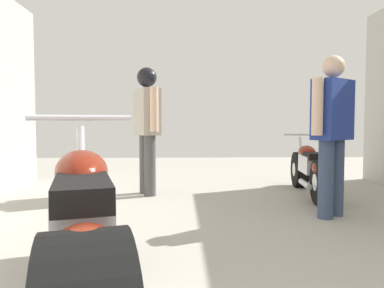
{
  "coord_description": "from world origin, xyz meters",
  "views": [
    {
      "loc": [
        -0.37,
        0.38,
        1.0
      ],
      "look_at": [
        -0.28,
        3.31,
        0.83
      ],
      "focal_mm": 33.82,
      "sensor_mm": 36.0,
      "label": 1
    }
  ],
  "objects": [
    {
      "name": "mechanic_in_blue",
      "position": [
        1.22,
        4.14,
        0.96
      ],
      "size": [
        0.61,
        0.5,
        1.7
      ],
      "color": "#384766",
      "rests_on": "ground_plane"
    },
    {
      "name": "motorcycle_black_naked",
      "position": [
        1.42,
        5.29,
        0.35
      ],
      "size": [
        0.54,
        1.81,
        0.84
      ],
      "color": "black",
      "rests_on": "ground_plane"
    },
    {
      "name": "ground_plane",
      "position": [
        0.0,
        3.2,
        0.0
      ],
      "size": [
        15.37,
        15.37,
        0.0
      ],
      "primitive_type": "plane",
      "color": "#A8A399"
    },
    {
      "name": "motorcycle_maroon_cruiser",
      "position": [
        -0.84,
        2.09,
        0.43
      ],
      "size": [
        0.94,
        2.24,
        1.05
      ],
      "color": "black",
      "rests_on": "ground_plane"
    },
    {
      "name": "mechanic_with_helmet",
      "position": [
        -0.84,
        5.42,
        1.06
      ],
      "size": [
        0.42,
        0.68,
        1.77
      ],
      "color": "#4C4C4C",
      "rests_on": "ground_plane"
    }
  ]
}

